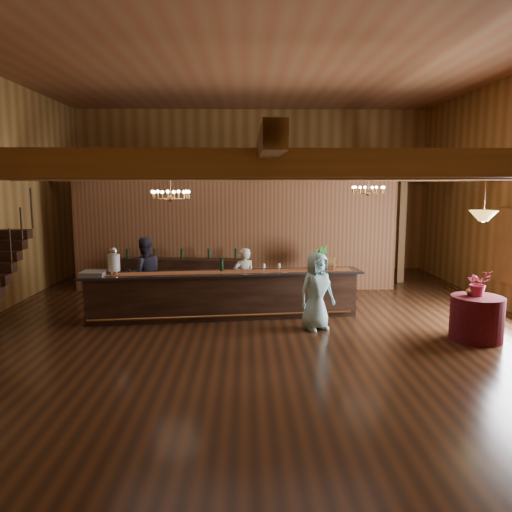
{
  "coord_description": "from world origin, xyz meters",
  "views": [
    {
      "loc": [
        -0.21,
        -10.46,
        3.0
      ],
      "look_at": [
        0.02,
        0.84,
        1.35
      ],
      "focal_mm": 35.0,
      "sensor_mm": 36.0,
      "label": 1
    }
  ],
  "objects_px": {
    "tasting_bar": "(224,295)",
    "beverage_dispenser": "(114,261)",
    "bartender": "(244,279)",
    "guest": "(317,291)",
    "pendant_lamp": "(483,216)",
    "staff_second": "(145,274)",
    "raffle_drum": "(328,263)",
    "floor_plant": "(315,270)",
    "backbar_shelf": "(182,276)",
    "chandelier_right": "(368,190)",
    "round_table": "(477,318)",
    "chandelier_left": "(171,194)"
  },
  "relations": [
    {
      "from": "pendant_lamp",
      "to": "bartender",
      "type": "distance_m",
      "value": 5.38
    },
    {
      "from": "raffle_drum",
      "to": "bartender",
      "type": "distance_m",
      "value": 2.04
    },
    {
      "from": "beverage_dispenser",
      "to": "raffle_drum",
      "type": "height_order",
      "value": "beverage_dispenser"
    },
    {
      "from": "chandelier_right",
      "to": "backbar_shelf",
      "type": "bearing_deg",
      "value": 166.17
    },
    {
      "from": "chandelier_right",
      "to": "guest",
      "type": "distance_m",
      "value": 3.53
    },
    {
      "from": "chandelier_left",
      "to": "staff_second",
      "type": "bearing_deg",
      "value": 129.2
    },
    {
      "from": "backbar_shelf",
      "to": "pendant_lamp",
      "type": "xyz_separation_m",
      "value": [
        6.21,
        -4.36,
        1.93
      ]
    },
    {
      "from": "staff_second",
      "to": "tasting_bar",
      "type": "bearing_deg",
      "value": 138.75
    },
    {
      "from": "floor_plant",
      "to": "staff_second",
      "type": "bearing_deg",
      "value": -161.02
    },
    {
      "from": "staff_second",
      "to": "floor_plant",
      "type": "distance_m",
      "value": 4.49
    },
    {
      "from": "raffle_drum",
      "to": "chandelier_left",
      "type": "distance_m",
      "value": 3.82
    },
    {
      "from": "chandelier_left",
      "to": "guest",
      "type": "height_order",
      "value": "chandelier_left"
    },
    {
      "from": "round_table",
      "to": "floor_plant",
      "type": "bearing_deg",
      "value": 123.86
    },
    {
      "from": "pendant_lamp",
      "to": "staff_second",
      "type": "bearing_deg",
      "value": 160.48
    },
    {
      "from": "tasting_bar",
      "to": "beverage_dispenser",
      "type": "height_order",
      "value": "beverage_dispenser"
    },
    {
      "from": "raffle_drum",
      "to": "staff_second",
      "type": "xyz_separation_m",
      "value": [
        -4.27,
        0.5,
        -0.34
      ]
    },
    {
      "from": "raffle_drum",
      "to": "pendant_lamp",
      "type": "xyz_separation_m",
      "value": [
        2.58,
        -1.92,
        1.19
      ]
    },
    {
      "from": "guest",
      "to": "floor_plant",
      "type": "xyz_separation_m",
      "value": [
        0.38,
        3.11,
        -0.11
      ]
    },
    {
      "from": "raffle_drum",
      "to": "floor_plant",
      "type": "distance_m",
      "value": 2.03
    },
    {
      "from": "chandelier_left",
      "to": "bartender",
      "type": "height_order",
      "value": "chandelier_left"
    },
    {
      "from": "chandelier_right",
      "to": "floor_plant",
      "type": "relative_size",
      "value": 0.58
    },
    {
      "from": "tasting_bar",
      "to": "chandelier_right",
      "type": "xyz_separation_m",
      "value": [
        3.54,
        1.48,
        2.32
      ]
    },
    {
      "from": "backbar_shelf",
      "to": "staff_second",
      "type": "xyz_separation_m",
      "value": [
        -0.64,
        -1.93,
        0.4
      ]
    },
    {
      "from": "raffle_drum",
      "to": "floor_plant",
      "type": "height_order",
      "value": "floor_plant"
    },
    {
      "from": "chandelier_left",
      "to": "staff_second",
      "type": "height_order",
      "value": "chandelier_left"
    },
    {
      "from": "bartender",
      "to": "guest",
      "type": "distance_m",
      "value": 2.25
    },
    {
      "from": "beverage_dispenser",
      "to": "raffle_drum",
      "type": "distance_m",
      "value": 4.75
    },
    {
      "from": "pendant_lamp",
      "to": "staff_second",
      "type": "xyz_separation_m",
      "value": [
        -6.85,
        2.43,
        -1.53
      ]
    },
    {
      "from": "pendant_lamp",
      "to": "guest",
      "type": "bearing_deg",
      "value": 165.37
    },
    {
      "from": "backbar_shelf",
      "to": "bartender",
      "type": "height_order",
      "value": "bartender"
    },
    {
      "from": "staff_second",
      "to": "guest",
      "type": "distance_m",
      "value": 4.19
    },
    {
      "from": "bartender",
      "to": "guest",
      "type": "height_order",
      "value": "guest"
    },
    {
      "from": "round_table",
      "to": "chandelier_left",
      "type": "relative_size",
      "value": 1.23
    },
    {
      "from": "pendant_lamp",
      "to": "beverage_dispenser",
      "type": "bearing_deg",
      "value": 168.58
    },
    {
      "from": "staff_second",
      "to": "round_table",
      "type": "bearing_deg",
      "value": 140.16
    },
    {
      "from": "chandelier_right",
      "to": "guest",
      "type": "xyz_separation_m",
      "value": [
        -1.59,
        -2.4,
        -2.04
      ]
    },
    {
      "from": "raffle_drum",
      "to": "chandelier_right",
      "type": "xyz_separation_m",
      "value": [
        1.18,
        1.25,
        1.63
      ]
    },
    {
      "from": "backbar_shelf",
      "to": "pendant_lamp",
      "type": "distance_m",
      "value": 7.83
    },
    {
      "from": "tasting_bar",
      "to": "beverage_dispenser",
      "type": "relative_size",
      "value": 10.49
    },
    {
      "from": "tasting_bar",
      "to": "guest",
      "type": "height_order",
      "value": "guest"
    },
    {
      "from": "round_table",
      "to": "beverage_dispenser",
      "type": "bearing_deg",
      "value": 168.58
    },
    {
      "from": "pendant_lamp",
      "to": "floor_plant",
      "type": "bearing_deg",
      "value": 123.86
    },
    {
      "from": "tasting_bar",
      "to": "round_table",
      "type": "distance_m",
      "value": 5.23
    },
    {
      "from": "backbar_shelf",
      "to": "round_table",
      "type": "relative_size",
      "value": 3.41
    },
    {
      "from": "pendant_lamp",
      "to": "bartender",
      "type": "xyz_separation_m",
      "value": [
        -4.5,
        2.45,
        -1.66
      ]
    },
    {
      "from": "guest",
      "to": "pendant_lamp",
      "type": "bearing_deg",
      "value": -39.45
    },
    {
      "from": "beverage_dispenser",
      "to": "staff_second",
      "type": "height_order",
      "value": "staff_second"
    },
    {
      "from": "chandelier_left",
      "to": "floor_plant",
      "type": "xyz_separation_m",
      "value": [
        3.43,
        2.45,
        -2.08
      ]
    },
    {
      "from": "beverage_dispenser",
      "to": "chandelier_left",
      "type": "distance_m",
      "value": 1.92
    },
    {
      "from": "chandelier_left",
      "to": "guest",
      "type": "distance_m",
      "value": 3.68
    }
  ]
}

